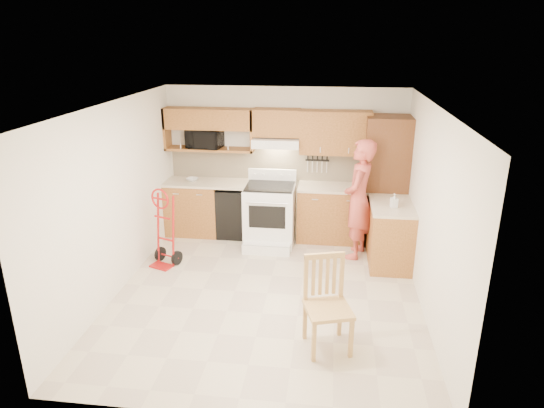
% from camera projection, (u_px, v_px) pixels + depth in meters
% --- Properties ---
extents(floor, '(4.00, 4.50, 0.02)m').
position_uv_depth(floor, '(267.00, 294.00, 6.48)').
color(floor, beige).
rests_on(floor, ground).
extents(ceiling, '(4.00, 4.50, 0.02)m').
position_uv_depth(ceiling, '(267.00, 105.00, 5.64)').
color(ceiling, white).
rests_on(ceiling, ground).
extents(wall_back, '(4.00, 0.02, 2.50)m').
position_uv_depth(wall_back, '(285.00, 161.00, 8.17)').
color(wall_back, '#ECE3CA').
rests_on(wall_back, ground).
extents(wall_front, '(4.00, 0.02, 2.50)m').
position_uv_depth(wall_front, '(230.00, 298.00, 3.94)').
color(wall_front, '#ECE3CA').
rests_on(wall_front, ground).
extents(wall_left, '(0.02, 4.50, 2.50)m').
position_uv_depth(wall_left, '(115.00, 199.00, 6.29)').
color(wall_left, '#ECE3CA').
rests_on(wall_left, ground).
extents(wall_right, '(0.02, 4.50, 2.50)m').
position_uv_depth(wall_right, '(431.00, 213.00, 5.82)').
color(wall_right, '#ECE3CA').
rests_on(wall_right, ground).
extents(backsplash, '(3.92, 0.03, 0.55)m').
position_uv_depth(backsplash, '(285.00, 165.00, 8.16)').
color(backsplash, beige).
rests_on(backsplash, wall_back).
extents(lower_cab_left, '(0.90, 0.60, 0.90)m').
position_uv_depth(lower_cab_left, '(194.00, 208.00, 8.33)').
color(lower_cab_left, '#AC6838').
rests_on(lower_cab_left, ground).
extents(dishwasher, '(0.60, 0.60, 0.85)m').
position_uv_depth(dishwasher, '(236.00, 211.00, 8.25)').
color(dishwasher, black).
rests_on(dishwasher, ground).
extents(lower_cab_right, '(1.14, 0.60, 0.90)m').
position_uv_depth(lower_cab_right, '(332.00, 214.00, 8.05)').
color(lower_cab_right, '#AC6838').
rests_on(lower_cab_right, ground).
extents(countertop_left, '(1.50, 0.63, 0.04)m').
position_uv_depth(countertop_left, '(210.00, 183.00, 8.14)').
color(countertop_left, beige).
rests_on(countertop_left, lower_cab_left).
extents(countertop_right, '(1.14, 0.63, 0.04)m').
position_uv_depth(countertop_right, '(333.00, 187.00, 7.89)').
color(countertop_right, beige).
rests_on(countertop_right, lower_cab_right).
extents(cab_return_right, '(0.60, 1.00, 0.90)m').
position_uv_depth(cab_return_right, '(390.00, 235.00, 7.20)').
color(cab_return_right, '#AC6838').
rests_on(cab_return_right, ground).
extents(countertop_return, '(0.63, 1.00, 0.04)m').
position_uv_depth(countertop_return, '(393.00, 206.00, 7.04)').
color(countertop_return, beige).
rests_on(countertop_return, cab_return_right).
extents(pantry_tall, '(0.70, 0.60, 2.10)m').
position_uv_depth(pantry_tall, '(385.00, 181.00, 7.75)').
color(pantry_tall, '#562B10').
rests_on(pantry_tall, ground).
extents(upper_cab_left, '(1.50, 0.33, 0.34)m').
position_uv_depth(upper_cab_left, '(209.00, 119.00, 7.91)').
color(upper_cab_left, '#AC6838').
rests_on(upper_cab_left, wall_back).
extents(upper_shelf_mw, '(1.50, 0.33, 0.04)m').
position_uv_depth(upper_shelf_mw, '(210.00, 149.00, 8.08)').
color(upper_shelf_mw, '#AC6838').
rests_on(upper_shelf_mw, wall_back).
extents(upper_cab_center, '(0.76, 0.33, 0.44)m').
position_uv_depth(upper_cab_center, '(277.00, 123.00, 7.79)').
color(upper_cab_center, '#AC6838').
rests_on(upper_cab_center, wall_back).
extents(upper_cab_right, '(1.14, 0.33, 0.70)m').
position_uv_depth(upper_cab_right, '(335.00, 133.00, 7.72)').
color(upper_cab_right, '#AC6838').
rests_on(upper_cab_right, wall_back).
extents(range_hood, '(0.76, 0.46, 0.14)m').
position_uv_depth(range_hood, '(276.00, 142.00, 7.83)').
color(range_hood, white).
rests_on(range_hood, wall_back).
extents(knife_strip, '(0.40, 0.05, 0.29)m').
position_uv_depth(knife_strip, '(317.00, 164.00, 8.06)').
color(knife_strip, black).
rests_on(knife_strip, backsplash).
extents(microwave, '(0.61, 0.46, 0.31)m').
position_uv_depth(microwave, '(205.00, 138.00, 8.03)').
color(microwave, black).
rests_on(microwave, upper_shelf_mw).
extents(range, '(0.80, 1.05, 1.18)m').
position_uv_depth(range, '(269.00, 210.00, 7.81)').
color(range, white).
rests_on(range, ground).
extents(person, '(0.60, 0.77, 1.85)m').
position_uv_depth(person, '(359.00, 200.00, 7.28)').
color(person, '#BE4B40').
rests_on(person, ground).
extents(hand_truck, '(0.54, 0.52, 1.09)m').
position_uv_depth(hand_truck, '(163.00, 231.00, 7.10)').
color(hand_truck, '#B01514').
rests_on(hand_truck, ground).
extents(dining_chair, '(0.60, 0.63, 1.05)m').
position_uv_depth(dining_chair, '(328.00, 306.00, 5.18)').
color(dining_chair, tan).
rests_on(dining_chair, ground).
extents(soap_bottle, '(0.11, 0.11, 0.20)m').
position_uv_depth(soap_bottle, '(394.00, 201.00, 6.89)').
color(soap_bottle, white).
rests_on(soap_bottle, countertop_return).
extents(bowl, '(0.25, 0.25, 0.05)m').
position_uv_depth(bowl, '(192.00, 180.00, 8.16)').
color(bowl, white).
rests_on(bowl, countertop_left).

